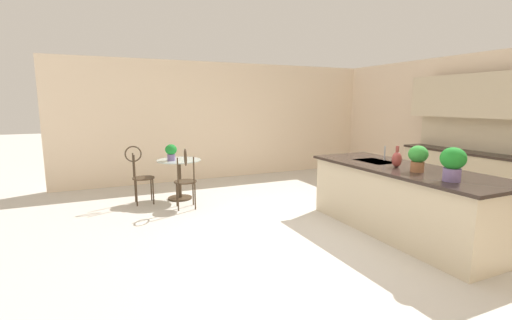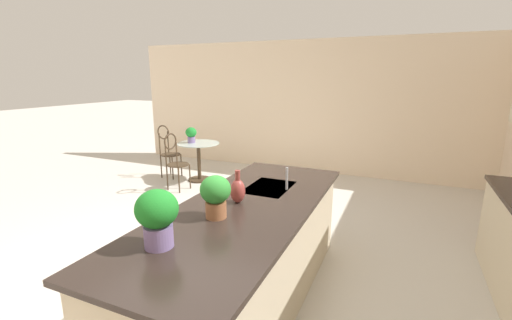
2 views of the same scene
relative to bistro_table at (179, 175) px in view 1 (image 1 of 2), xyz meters
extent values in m
plane|color=beige|center=(2.68, 1.57, -0.45)|extent=(40.00, 40.00, 0.00)
cube|color=beige|center=(2.68, 5.23, 0.90)|extent=(9.00, 0.12, 2.70)
cube|color=beige|center=(-1.58, 1.57, 0.90)|extent=(0.12, 7.80, 2.70)
cube|color=beige|center=(2.98, 2.42, -0.01)|extent=(2.70, 0.96, 0.88)
cube|color=#2D231E|center=(2.98, 2.42, 0.45)|extent=(2.80, 1.06, 0.04)
cube|color=#B2B5BA|center=(2.43, 2.42, 0.46)|extent=(0.56, 0.40, 0.03)
cube|color=beige|center=(2.28, 4.77, -0.01)|extent=(2.40, 0.60, 0.88)
cube|color=#2D231E|center=(2.28, 4.77, 0.45)|extent=(2.44, 0.64, 0.04)
cube|color=beige|center=(2.28, 4.93, 0.77)|extent=(2.40, 0.04, 0.60)
cube|color=beige|center=(2.28, 4.75, 1.45)|extent=(2.40, 0.36, 0.76)
cylinder|color=#3D2D1E|center=(0.00, 0.00, -0.43)|extent=(0.44, 0.44, 0.03)
cylinder|color=#3D2D1E|center=(0.00, 0.00, -0.07)|extent=(0.07, 0.07, 0.69)
cylinder|color=#B2C6C1|center=(0.00, 0.00, 0.29)|extent=(0.80, 0.80, 0.01)
cylinder|color=#3D2D1E|center=(-0.11, -0.50, -0.22)|extent=(0.02, 0.02, 0.45)
cylinder|color=#3D2D1E|center=(0.17, -0.50, -0.22)|extent=(0.02, 0.02, 0.45)
cylinder|color=#3D2D1E|center=(-0.11, -0.78, -0.22)|extent=(0.02, 0.02, 0.45)
cylinder|color=#3D2D1E|center=(0.17, -0.78, -0.22)|extent=(0.02, 0.02, 0.45)
cylinder|color=#3D2D1E|center=(0.03, -0.64, 0.01)|extent=(0.38, 0.38, 0.02)
cylinder|color=#3D2D1E|center=(-0.10, -0.79, 0.23)|extent=(0.02, 0.02, 0.45)
cylinder|color=#3D2D1E|center=(0.16, -0.79, 0.23)|extent=(0.02, 0.02, 0.45)
torus|color=#3D2D1E|center=(0.03, -0.79, 0.45)|extent=(0.03, 0.28, 0.28)
cylinder|color=#3D2D1E|center=(0.47, -0.15, -0.22)|extent=(0.03, 0.03, 0.45)
cylinder|color=#3D2D1E|center=(0.50, 0.13, -0.22)|extent=(0.03, 0.03, 0.45)
cylinder|color=#3D2D1E|center=(0.74, -0.19, -0.22)|extent=(0.03, 0.03, 0.45)
cylinder|color=#3D2D1E|center=(0.78, 0.09, -0.22)|extent=(0.03, 0.03, 0.45)
cylinder|color=#3D2D1E|center=(0.62, -0.03, 0.01)|extent=(0.43, 0.43, 0.02)
cylinder|color=#3D2D1E|center=(0.75, -0.18, 0.23)|extent=(0.03, 0.03, 0.45)
cylinder|color=#3D2D1E|center=(0.79, 0.08, 0.23)|extent=(0.03, 0.03, 0.45)
torus|color=#3D2D1E|center=(0.77, -0.05, 0.45)|extent=(0.28, 0.06, 0.28)
cylinder|color=#B2B5BA|center=(2.43, 2.60, 0.58)|extent=(0.02, 0.02, 0.22)
cylinder|color=#7A669E|center=(0.02, -0.14, 0.35)|extent=(0.14, 0.14, 0.11)
ellipsoid|color=#1E872F|center=(0.02, -0.14, 0.49)|extent=(0.21, 0.21, 0.19)
cylinder|color=#7A669E|center=(3.83, 2.22, 0.55)|extent=(0.18, 0.18, 0.15)
ellipsoid|color=#1F8328|center=(3.83, 2.22, 0.73)|extent=(0.27, 0.27, 0.25)
cylinder|color=#9E603D|center=(3.28, 2.31, 0.54)|extent=(0.16, 0.16, 0.13)
ellipsoid|color=green|center=(3.28, 2.31, 0.70)|extent=(0.24, 0.24, 0.21)
ellipsoid|color=#993D38|center=(2.93, 2.32, 0.58)|extent=(0.13, 0.13, 0.21)
cylinder|color=#993D38|center=(2.93, 2.32, 0.72)|extent=(0.04, 0.04, 0.08)
camera|label=1|loc=(6.44, -1.34, 1.34)|focal=24.78mm
camera|label=2|loc=(5.40, 3.58, 1.53)|focal=23.88mm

